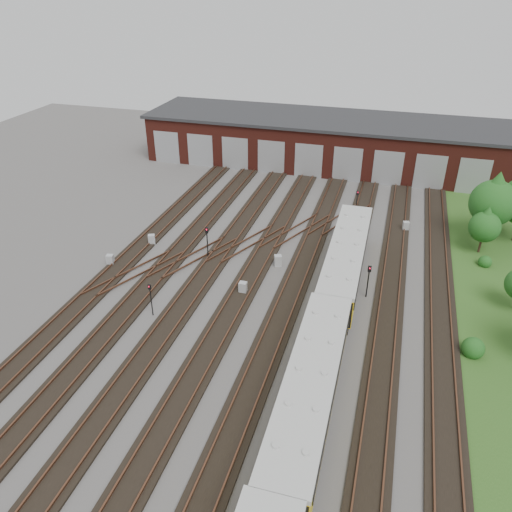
# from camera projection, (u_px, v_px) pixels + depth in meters

# --- Properties ---
(ground) EXTENTS (120.00, 120.00, 0.00)m
(ground) POSITION_uv_depth(u_px,v_px,m) (243.00, 340.00, 36.73)
(ground) COLOR #4B4846
(ground) RESTS_ON ground
(track_network) EXTENTS (30.40, 70.00, 0.33)m
(track_network) POSITION_uv_depth(u_px,v_px,m) (244.00, 333.00, 37.21)
(track_network) COLOR black
(track_network) RESTS_ON ground
(maintenance_shed) EXTENTS (51.00, 12.50, 6.35)m
(maintenance_shed) POSITION_uv_depth(u_px,v_px,m) (332.00, 141.00, 68.34)
(maintenance_shed) COLOR #581E16
(maintenance_shed) RESTS_ON ground
(grass_verge) EXTENTS (8.00, 55.00, 0.05)m
(grass_verge) POSITION_uv_depth(u_px,v_px,m) (504.00, 306.00, 40.36)
(grass_verge) COLOR #244C19
(grass_verge) RESTS_ON ground
(metro_train) EXTENTS (3.07, 48.05, 3.31)m
(metro_train) POSITION_uv_depth(u_px,v_px,m) (310.00, 392.00, 29.45)
(metro_train) COLOR black
(metro_train) RESTS_ON ground
(signal_mast_0) EXTENTS (0.22, 0.21, 2.87)m
(signal_mast_0) POSITION_uv_depth(u_px,v_px,m) (151.00, 296.00, 38.43)
(signal_mast_0) COLOR black
(signal_mast_0) RESTS_ON ground
(signal_mast_1) EXTENTS (0.32, 0.30, 3.17)m
(signal_mast_1) POSITION_uv_depth(u_px,v_px,m) (207.00, 238.00, 46.19)
(signal_mast_1) COLOR black
(signal_mast_1) RESTS_ON ground
(signal_mast_2) EXTENTS (0.26, 0.25, 3.07)m
(signal_mast_2) POSITION_uv_depth(u_px,v_px,m) (357.00, 201.00, 53.93)
(signal_mast_2) COLOR black
(signal_mast_2) RESTS_ON ground
(signal_mast_3) EXTENTS (0.29, 0.27, 2.98)m
(signal_mast_3) POSITION_uv_depth(u_px,v_px,m) (368.00, 277.00, 40.59)
(signal_mast_3) COLOR black
(signal_mast_3) RESTS_ON ground
(relay_cabinet_0) EXTENTS (0.71, 0.63, 1.04)m
(relay_cabinet_0) POSITION_uv_depth(u_px,v_px,m) (110.00, 260.00, 45.77)
(relay_cabinet_0) COLOR #A7AAAD
(relay_cabinet_0) RESTS_ON ground
(relay_cabinet_1) EXTENTS (0.79, 0.74, 1.06)m
(relay_cabinet_1) POSITION_uv_depth(u_px,v_px,m) (152.00, 240.00, 49.17)
(relay_cabinet_1) COLOR #A7AAAD
(relay_cabinet_1) RESTS_ON ground
(relay_cabinet_2) EXTENTS (0.64, 0.54, 1.06)m
(relay_cabinet_2) POSITION_uv_depth(u_px,v_px,m) (243.00, 288.00, 41.76)
(relay_cabinet_2) COLOR #A7AAAD
(relay_cabinet_2) RESTS_ON ground
(relay_cabinet_3) EXTENTS (0.80, 0.74, 1.08)m
(relay_cabinet_3) POSITION_uv_depth(u_px,v_px,m) (278.00, 261.00, 45.62)
(relay_cabinet_3) COLOR #A7AAAD
(relay_cabinet_3) RESTS_ON ground
(relay_cabinet_4) EXTENTS (0.72, 0.64, 1.02)m
(relay_cabinet_4) POSITION_uv_depth(u_px,v_px,m) (406.00, 226.00, 51.79)
(relay_cabinet_4) COLOR #A7AAAD
(relay_cabinet_4) RESTS_ON ground
(tree_0) EXTENTS (4.46, 4.46, 7.39)m
(tree_0) POSITION_uv_depth(u_px,v_px,m) (495.00, 198.00, 47.59)
(tree_0) COLOR #372219
(tree_0) RESTS_ON ground
(tree_1) EXTENTS (2.91, 2.91, 4.82)m
(tree_1) POSITION_uv_depth(u_px,v_px,m) (486.00, 224.00, 46.50)
(tree_1) COLOR #372219
(tree_1) RESTS_ON ground
(bush_0) EXTENTS (1.60, 1.60, 1.60)m
(bush_0) POSITION_uv_depth(u_px,v_px,m) (474.00, 346.00, 34.95)
(bush_0) COLOR #184B15
(bush_0) RESTS_ON ground
(bush_1) EXTENTS (1.19, 1.19, 1.19)m
(bush_1) POSITION_uv_depth(u_px,v_px,m) (485.00, 260.00, 45.58)
(bush_1) COLOR #184B15
(bush_1) RESTS_ON ground
(bush_2) EXTENTS (1.42, 1.42, 1.42)m
(bush_2) POSITION_uv_depth(u_px,v_px,m) (492.00, 223.00, 52.02)
(bush_2) COLOR #184B15
(bush_2) RESTS_ON ground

